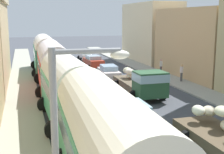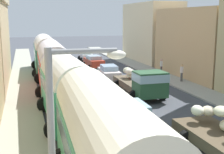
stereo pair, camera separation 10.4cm
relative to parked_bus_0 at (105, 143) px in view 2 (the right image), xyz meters
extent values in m
plane|color=#3F424A|center=(4.60, 20.50, -2.25)|extent=(154.00, 154.00, 0.00)
cube|color=#9C9B8B|center=(-2.65, 20.50, -2.18)|extent=(2.50, 70.00, 0.14)
cube|color=#9C9C92|center=(11.85, 20.50, -2.18)|extent=(2.50, 70.00, 0.14)
cube|color=tan|center=(15.40, 19.78, 1.36)|extent=(4.60, 12.31, 7.23)
cube|color=beige|center=(15.43, 32.90, 1.89)|extent=(4.67, 12.07, 8.29)
cylinder|color=silver|center=(0.00, 0.00, 0.63)|extent=(2.66, 8.49, 2.44)
cube|color=#99B7C6|center=(0.00, 0.00, -0.04)|extent=(2.75, 7.97, 0.76)
cube|color=#32956D|center=(0.00, 9.00, -0.61)|extent=(2.68, 8.21, 2.29)
cylinder|color=silver|center=(0.00, 9.00, 0.54)|extent=(2.62, 8.04, 2.43)
cube|color=#99B7C6|center=(0.00, 9.00, -0.10)|extent=(2.71, 7.56, 0.73)
cylinder|color=black|center=(-1.24, 11.50, -1.75)|extent=(1.00, 0.35, 1.00)
cylinder|color=black|center=(1.12, 11.55, -1.75)|extent=(1.00, 0.35, 1.00)
cylinder|color=black|center=(-1.12, 6.45, -1.75)|extent=(1.00, 0.35, 1.00)
cylinder|color=black|center=(1.24, 6.50, -1.75)|extent=(1.00, 0.35, 1.00)
cube|color=red|center=(0.00, 18.00, -0.50)|extent=(2.64, 9.42, 2.50)
cylinder|color=silver|center=(0.00, 18.00, 0.74)|extent=(2.58, 9.23, 2.38)
cube|color=#99B7C6|center=(0.00, 18.00, 0.05)|extent=(2.67, 8.67, 0.80)
cylinder|color=black|center=(-1.09, 20.93, -1.75)|extent=(1.00, 0.35, 1.00)
cylinder|color=black|center=(1.22, 20.88, -1.75)|extent=(1.00, 0.35, 1.00)
cylinder|color=black|center=(-1.22, 15.12, -1.75)|extent=(1.00, 0.35, 1.00)
cylinder|color=black|center=(1.09, 15.07, -1.75)|extent=(1.00, 0.35, 1.00)
cube|color=#3A9070|center=(0.00, 27.00, -0.48)|extent=(2.59, 9.95, 2.55)
cylinder|color=silver|center=(0.00, 27.00, 0.80)|extent=(2.54, 9.75, 2.39)
cube|color=#99B7C6|center=(0.00, 27.00, 0.08)|extent=(2.62, 9.16, 0.82)
cylinder|color=black|center=(-1.11, 30.09, -1.75)|extent=(1.00, 0.35, 1.00)
cylinder|color=black|center=(1.20, 30.06, -1.75)|extent=(1.00, 0.35, 1.00)
cylinder|color=black|center=(-1.20, 23.94, -1.75)|extent=(1.00, 0.35, 1.00)
cylinder|color=black|center=(1.11, 23.91, -1.75)|extent=(1.00, 0.35, 1.00)
cube|color=brown|center=(6.06, 2.47, -1.53)|extent=(2.24, 5.12, 0.55)
ellipsoid|color=beige|center=(6.43, 3.99, -0.65)|extent=(0.93, 1.05, 0.50)
ellipsoid|color=silver|center=(5.88, 4.13, -0.62)|extent=(0.82, 0.95, 0.52)
ellipsoid|color=beige|center=(6.41, 2.92, -0.35)|extent=(1.14, 1.21, 0.47)
cylinder|color=black|center=(4.95, 3.45, -1.80)|extent=(0.90, 0.32, 0.90)
cube|color=#285132|center=(6.53, 11.79, -0.87)|extent=(2.25, 1.84, 1.86)
cube|color=#99B7C6|center=(6.53, 11.79, -0.35)|extent=(2.29, 1.91, 0.59)
cube|color=brown|center=(6.52, 15.24, -1.53)|extent=(2.25, 5.07, 0.55)
ellipsoid|color=beige|center=(6.64, 13.99, -1.02)|extent=(1.02, 1.03, 0.46)
ellipsoid|color=beige|center=(6.59, 15.80, -0.96)|extent=(0.85, 0.97, 0.59)
ellipsoid|color=silver|center=(6.45, 16.03, -0.96)|extent=(0.96, 0.86, 0.58)
ellipsoid|color=beige|center=(7.02, 15.42, -0.68)|extent=(1.09, 1.14, 0.48)
ellipsoid|color=beige|center=(6.34, 15.86, -0.61)|extent=(1.03, 1.14, 0.53)
ellipsoid|color=beige|center=(6.36, 16.59, -0.61)|extent=(0.98, 0.94, 0.54)
cylinder|color=black|center=(7.65, 12.09, -1.80)|extent=(0.90, 0.31, 0.90)
cylinder|color=black|center=(5.41, 12.08, -1.80)|extent=(0.90, 0.31, 0.90)
cylinder|color=black|center=(7.65, 16.23, -1.80)|extent=(0.90, 0.31, 0.90)
cylinder|color=black|center=(5.40, 16.22, -1.80)|extent=(0.90, 0.31, 0.90)
cube|color=silver|center=(5.91, 21.09, -1.62)|extent=(1.95, 4.38, 0.73)
cube|color=#8EAAC3|center=(5.91, 21.09, -1.02)|extent=(1.61, 2.32, 0.46)
cylinder|color=black|center=(6.66, 19.72, -1.95)|extent=(0.60, 0.21, 0.60)
cylinder|color=black|center=(4.99, 19.82, -1.95)|extent=(0.60, 0.21, 0.60)
cylinder|color=black|center=(6.83, 22.37, -1.95)|extent=(0.60, 0.21, 0.60)
cylinder|color=black|center=(5.16, 22.47, -1.95)|extent=(0.60, 0.21, 0.60)
cube|color=#B83722|center=(6.07, 28.96, -1.57)|extent=(1.95, 4.28, 0.83)
cube|color=#A4BECE|center=(6.07, 28.96, -0.93)|extent=(1.63, 2.26, 0.46)
cylinder|color=black|center=(7.00, 27.72, -1.95)|extent=(0.60, 0.21, 0.60)
cylinder|color=black|center=(5.30, 27.62, -1.95)|extent=(0.60, 0.21, 0.60)
cylinder|color=black|center=(6.84, 30.31, -1.95)|extent=(0.60, 0.21, 0.60)
cylinder|color=black|center=(5.14, 30.20, -1.95)|extent=(0.60, 0.21, 0.60)
cube|color=silver|center=(6.46, 35.93, -1.61)|extent=(1.70, 3.82, 0.75)
cube|color=#9FC3C5|center=(6.46, 35.93, -0.93)|extent=(1.45, 2.01, 0.59)
cylinder|color=black|center=(7.20, 34.73, -1.95)|extent=(0.60, 0.21, 0.60)
cylinder|color=black|center=(5.64, 34.79, -1.95)|extent=(0.60, 0.21, 0.60)
cylinder|color=black|center=(7.28, 37.07, -1.95)|extent=(0.60, 0.21, 0.60)
cylinder|color=black|center=(5.71, 37.12, -1.95)|extent=(0.60, 0.21, 0.60)
cube|color=#1E2C22|center=(3.11, 6.26, -1.57)|extent=(1.79, 4.12, 0.83)
cube|color=#9BBDD1|center=(3.11, 6.26, -0.87)|extent=(1.56, 2.15, 0.55)
cylinder|color=black|center=(2.25, 7.54, -1.95)|extent=(0.60, 0.21, 0.60)
cylinder|color=black|center=(4.00, 7.52, -1.95)|extent=(0.60, 0.21, 0.60)
cylinder|color=black|center=(2.22, 5.00, -1.95)|extent=(0.60, 0.21, 0.60)
cylinder|color=black|center=(3.97, 4.98, -1.95)|extent=(0.60, 0.21, 0.60)
cube|color=silver|center=(2.96, 18.48, -1.65)|extent=(1.80, 3.93, 0.66)
cube|color=#A4BEC2|center=(2.96, 18.48, -1.07)|extent=(1.52, 2.07, 0.49)
cylinder|color=black|center=(2.22, 19.71, -1.95)|extent=(0.60, 0.21, 0.60)
cylinder|color=black|center=(3.82, 19.63, -1.95)|extent=(0.60, 0.21, 0.60)
cylinder|color=black|center=(2.10, 17.33, -1.95)|extent=(0.60, 0.21, 0.60)
cylinder|color=black|center=(3.70, 17.25, -1.95)|extent=(0.60, 0.21, 0.60)
cube|color=silver|center=(2.45, 33.66, -1.64)|extent=(1.72, 4.36, 0.69)
cube|color=#92B0C8|center=(2.45, 33.66, -1.05)|extent=(1.45, 2.29, 0.49)
cylinder|color=black|center=(1.74, 35.02, -1.95)|extent=(0.60, 0.21, 0.60)
cylinder|color=black|center=(3.28, 34.95, -1.95)|extent=(0.60, 0.21, 0.60)
cylinder|color=black|center=(1.63, 32.36, -1.95)|extent=(0.60, 0.21, 0.60)
cylinder|color=black|center=(3.17, 32.29, -1.95)|extent=(0.60, 0.21, 0.60)
cylinder|color=#463D41|center=(12.11, 21.86, -2.18)|extent=(0.17, 0.17, 0.14)
cylinder|color=#463D41|center=(12.11, 21.86, -1.70)|extent=(0.29, 0.29, 0.83)
cylinder|color=silver|center=(12.11, 21.86, -0.98)|extent=(0.44, 0.44, 0.59)
sphere|color=tan|center=(12.11, 21.86, -0.57)|extent=(0.23, 0.23, 0.23)
cylinder|color=#474547|center=(12.27, 17.55, -2.18)|extent=(0.18, 0.18, 0.14)
cylinder|color=#474547|center=(12.27, 17.55, -1.69)|extent=(0.30, 0.30, 0.84)
cylinder|color=silver|center=(12.27, 17.55, -0.97)|extent=(0.46, 0.46, 0.59)
sphere|color=tan|center=(12.27, 17.55, -0.56)|extent=(0.23, 0.23, 0.23)
cylinder|color=gray|center=(-1.16, -2.63, 3.26)|extent=(1.48, 0.11, 0.11)
ellipsoid|color=silver|center=(-0.42, -2.63, 3.16)|extent=(0.44, 0.28, 0.20)
camera|label=1|loc=(-2.48, -9.13, 3.96)|focal=49.86mm
camera|label=2|loc=(-2.38, -9.16, 3.96)|focal=49.86mm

